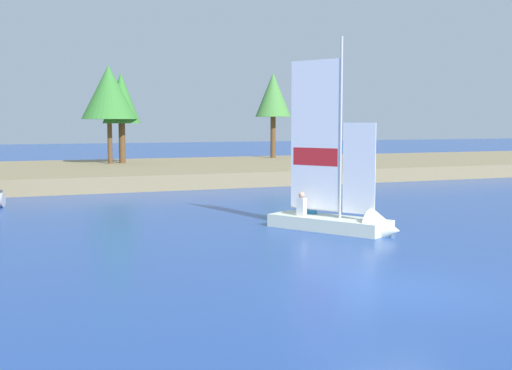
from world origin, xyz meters
TOP-DOWN VIEW (x-y plane):
  - ground_plane at (0.00, 0.00)m, footprint 200.00×200.00m
  - shore_bank at (0.00, 29.32)m, footprint 80.00×15.81m
  - shoreline_tree_left at (-0.91, 32.05)m, footprint 3.60×3.60m
  - shoreline_tree_midleft at (-0.06, 32.35)m, footprint 2.50×2.50m
  - shoreline_tree_centre at (11.86, 34.56)m, footprint 2.72×2.72m
  - sailboat at (2.58, 6.88)m, footprint 3.47×4.63m

SIDE VIEW (x-z plane):
  - ground_plane at x=0.00m, z-range 0.00..0.00m
  - shore_bank at x=0.00m, z-range 0.00..0.83m
  - sailboat at x=2.58m, z-range -2.86..3.85m
  - shoreline_tree_midleft at x=-0.06m, z-range 2.09..8.06m
  - shoreline_tree_left at x=-0.91m, z-range 2.27..8.70m
  - shoreline_tree_centre at x=11.86m, z-range 2.34..8.80m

